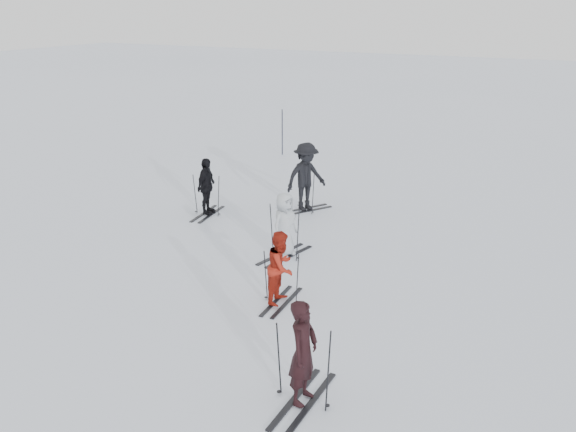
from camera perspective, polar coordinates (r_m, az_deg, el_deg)
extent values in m
plane|color=silver|center=(14.92, -1.77, -4.74)|extent=(120.00, 120.00, 0.00)
imported|color=black|center=(9.94, 1.36, -12.15)|extent=(0.42, 0.63, 1.69)
imported|color=maroon|center=(13.04, -0.60, -4.67)|extent=(0.63, 0.78, 1.52)
imported|color=#ADB3B7|center=(15.38, -0.32, -0.85)|extent=(0.64, 0.85, 1.57)
imported|color=black|center=(18.54, -7.27, 2.55)|extent=(0.53, 1.01, 1.64)
imported|color=black|center=(18.72, 1.60, 3.43)|extent=(1.30, 1.49, 2.00)
cylinder|color=black|center=(25.71, -0.52, 7.46)|extent=(0.05, 0.05, 1.82)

